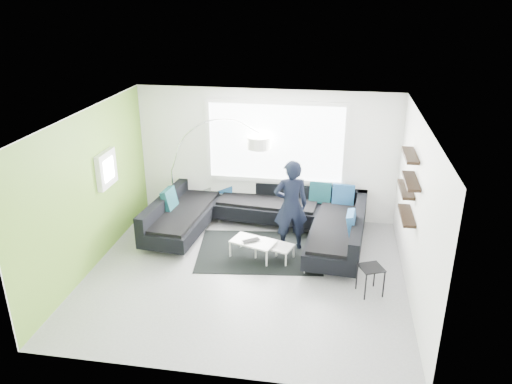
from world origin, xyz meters
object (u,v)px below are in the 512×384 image
sectional_sofa (258,220)px  side_table (370,280)px  person (291,205)px  coffee_table (264,250)px  arc_lamp (172,170)px  laptop (252,242)px

sectional_sofa → side_table: size_ratio=8.75×
side_table → person: person is taller
coffee_table → side_table: size_ratio=2.10×
sectional_sofa → person: (0.67, -0.30, 0.50)m
arc_lamp → sectional_sofa: bearing=-18.8°
sectional_sofa → arc_lamp: 2.16m
side_table → laptop: bearing=158.8°
person → laptop: 1.00m
side_table → sectional_sofa: bearing=142.1°
arc_lamp → person: (2.61, -0.89, -0.24)m
sectional_sofa → side_table: bearing=-32.5°
coffee_table → side_table: side_table is taller
coffee_table → person: (0.44, 0.47, 0.72)m
laptop → arc_lamp: bearing=107.9°
side_table → laptop: side_table is taller
coffee_table → person: person is taller
coffee_table → arc_lamp: 2.74m
sectional_sofa → arc_lamp: arc_lamp is taller
sectional_sofa → arc_lamp: size_ratio=1.91×
arc_lamp → person: arc_lamp is taller
person → laptop: bearing=24.5°
sectional_sofa → arc_lamp: (-1.94, 0.59, 0.74)m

